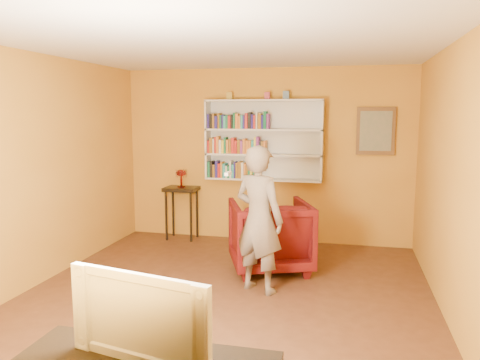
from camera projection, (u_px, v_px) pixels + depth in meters
name	position (u px, v px, depth m)	size (l,w,h in m)	color
room_shell	(223.00, 208.00, 4.95)	(5.30, 5.80, 2.88)	#472817
bookshelf	(264.00, 140.00, 7.19)	(1.80, 0.29, 1.23)	silver
books_row_lower	(233.00, 170.00, 7.26)	(0.78, 0.19, 0.26)	#176841
books_row_middle	(236.00, 146.00, 7.20)	(0.91, 0.19, 0.26)	#AF201B
books_row_upper	(239.00, 121.00, 7.13)	(0.95, 0.19, 0.26)	navy
ornament_left	(230.00, 96.00, 7.16)	(0.08, 0.08, 0.11)	#A48C2E
ornament_centre	(267.00, 96.00, 7.03)	(0.08, 0.08, 0.11)	#A13545
ornament_right	(286.00, 95.00, 6.96)	(0.09, 0.09, 0.12)	slate
framed_painting	(376.00, 131.00, 6.85)	(0.55, 0.05, 0.70)	#553618
console_table	(181.00, 196.00, 7.46)	(0.51, 0.39, 0.84)	black
ruby_lustre	(181.00, 175.00, 7.41)	(0.17, 0.17, 0.28)	maroon
armchair	(270.00, 235.00, 6.00)	(0.97, 1.00, 0.91)	#3F0407
person	(259.00, 219.00, 5.23)	(0.61, 0.40, 1.66)	#67594B
game_remote	(228.00, 174.00, 4.95)	(0.04, 0.15, 0.04)	white
television	(148.00, 313.00, 2.78)	(0.95, 0.12, 0.55)	black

